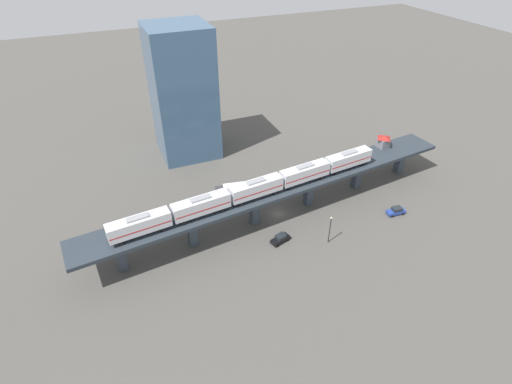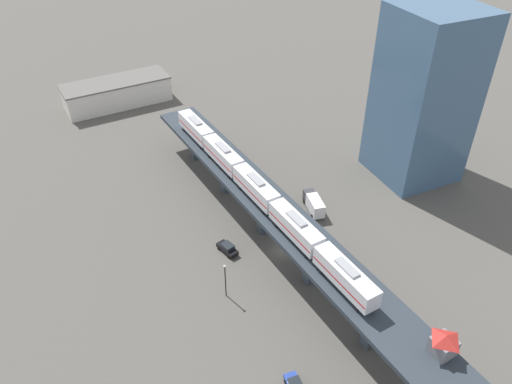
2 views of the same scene
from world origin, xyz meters
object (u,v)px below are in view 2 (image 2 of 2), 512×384
Objects in this scene: warehouse_building at (117,92)px; office_tower at (424,97)px; delivery_truck at (314,203)px; subway_train at (256,187)px; signal_hut at (444,344)px; street_lamp at (225,278)px; street_car_black at (227,248)px.

office_tower reaches higher than warehouse_building.
delivery_truck is 0.25× the size of warehouse_building.
subway_train is at bearing -79.28° from warehouse_building.
signal_hut is 41.96m from delivery_truck.
subway_train is at bearing -174.19° from delivery_truck.
subway_train is 17.81m from street_lamp.
subway_train is at bearing 101.67° from signal_hut.
signal_hut reaches higher than delivery_truck.
delivery_truck is at bearing -172.02° from office_tower.
street_lamp is at bearing -161.02° from office_tower.
signal_hut is 33.69m from street_lamp.
subway_train is 13.18× the size of street_car_black.
street_car_black is 0.16× the size of warehouse_building.
signal_hut is at bearing -125.38° from office_tower.
subway_train is 16.00m from delivery_truck.
delivery_truck is at bearing 29.53° from street_lamp.
delivery_truck is 68.85m from warehouse_building.
subway_train is 2.12× the size of warehouse_building.
delivery_truck is (5.12, 40.86, -8.08)m from signal_hut.
subway_train is 8.98× the size of street_lamp.
warehouse_building is (-1.33, 77.64, -0.70)m from street_lamp.
street_car_black is at bearing 112.38° from signal_hut.
street_car_black is at bearing -170.41° from office_tower.
signal_hut is 0.12× the size of warehouse_building.
warehouse_building is (-5.40, 68.06, 2.47)m from street_car_black.
warehouse_building is at bearing 101.08° from signal_hut.
signal_hut is 55.29m from office_tower.
delivery_truck is at bearing -68.15° from warehouse_building.
warehouse_building is (-25.62, 63.88, 1.65)m from delivery_truck.
street_car_black is at bearing -85.47° from warehouse_building.
office_tower is (46.77, 7.90, 17.06)m from street_car_black.
street_lamp reaches higher than delivery_truck.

